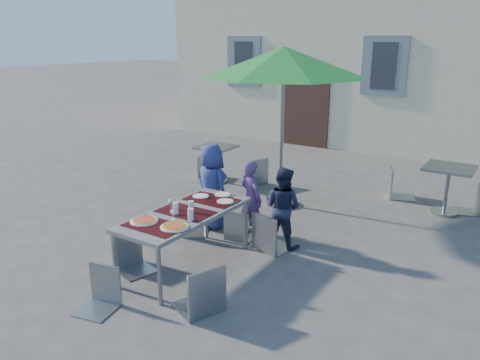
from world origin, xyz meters
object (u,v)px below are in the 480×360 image
Objects in this scene: chair_2 at (270,209)px; patio_umbrella at (283,63)px; bg_chair_l_0 at (206,153)px; chair_3 at (129,228)px; dining_table at (185,216)px; child_1 at (251,199)px; chair_4 at (201,261)px; bg_chair_l_1 at (398,165)px; chair_0 at (192,205)px; bg_chair_r_1 at (476,182)px; pizza_near_right at (175,226)px; chair_5 at (98,264)px; chair_1 at (239,207)px; child_2 at (283,207)px; cafe_table_1 at (448,180)px; cafe_table_0 at (216,157)px; child_0 at (212,186)px; pizza_near_left at (144,221)px; bg_chair_r_0 at (256,155)px.

patio_umbrella is at bearing 114.23° from chair_2.
chair_3 is at bearing -65.73° from bg_chair_l_0.
dining_table is 3.27m from patio_umbrella.
chair_3 reaches higher than bg_chair_l_0.
child_1 is at bearing -40.89° from bg_chair_l_0.
chair_2 is 2.66m from patio_umbrella.
bg_chair_l_1 is (0.65, 5.01, -0.00)m from chair_4.
bg_chair_r_1 is (3.34, 3.36, 0.05)m from chair_0.
pizza_near_right is 0.38× the size of chair_5.
chair_0 is 0.70m from chair_1.
chair_2 is (0.65, 1.00, -0.09)m from dining_table.
bg_chair_r_1 is at bearing 61.22° from chair_5.
bg_chair_r_1 is at bearing -121.72° from child_2.
bg_chair_r_1 is at bearing 8.32° from bg_chair_l_0.
child_1 is at bearing -131.10° from cafe_table_1.
chair_0 is 0.82× the size of chair_4.
bg_chair_r_1 is at bearing 53.93° from chair_3.
bg_chair_r_1 is (2.14, 3.16, -0.07)m from chair_2.
chair_1 reaches higher than cafe_table_0.
bg_chair_l_1 is at bearing -107.44° from child_0.
chair_3 is (-0.55, -0.43, -0.14)m from dining_table.
child_2 is at bearing -60.62° from patio_umbrella.
chair_2 reaches higher than chair_0.
chair_4 is 4.80m from cafe_table_0.
chair_2 is at bearing 49.82° from chair_3.
cafe_table_1 is at bearing -122.41° from child_0.
chair_4 is 1.16× the size of bg_chair_l_0.
child_2 is 1.36× the size of chair_0.
bg_chair_r_1 is (0.39, 0.30, -0.05)m from cafe_table_1.
bg_chair_r_0 reaches higher than pizza_near_left.
chair_1 is 4.10m from bg_chair_r_1.
pizza_near_right is 0.35× the size of chair_3.
dining_table is at bearing -123.82° from bg_chair_r_1.
cafe_table_0 is (-1.98, 2.17, 0.01)m from chair_1.
patio_umbrella reaches higher than chair_3.
chair_0 is at bearing 121.58° from pizza_near_right.
chair_0 is at bearing 89.87° from chair_3.
chair_2 reaches higher than dining_table.
bg_chair_l_0 is at bearing 156.10° from cafe_table_0.
chair_1 is at bearing -129.45° from cafe_table_1.
pizza_near_right is at bearing 155.65° from chair_4.
child_0 is at bearing -123.65° from bg_chair_l_1.
child_0 is at bearing -50.68° from bg_chair_l_0.
bg_chair_r_0 is 3.96m from bg_chair_r_1.
chair_0 is 0.82× the size of chair_2.
chair_4 is at bearing -12.37° from chair_3.
chair_2 is 1.87m from chair_3.
chair_0 is 0.83× the size of bg_chair_r_0.
patio_umbrella is 3.10× the size of bg_chair_l_0.
child_0 reaches higher than bg_chair_r_1.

